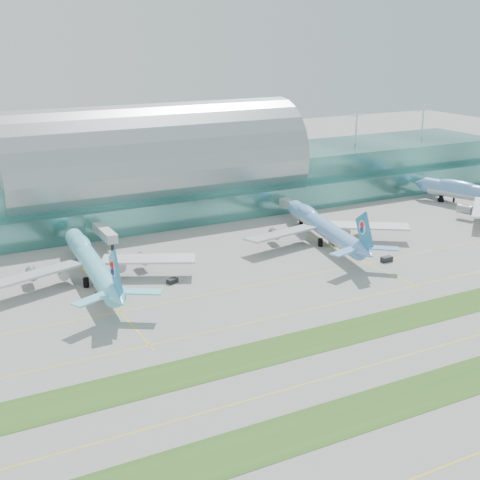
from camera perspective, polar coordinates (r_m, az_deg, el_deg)
ground at (r=163.55m, az=9.14°, el=-8.16°), size 700.00×700.00×0.00m
terminal at (r=267.49m, az=-7.44°, el=5.28°), size 340.00×69.10×36.00m
grass_strip_near at (r=144.92m, az=15.91°, el=-12.21°), size 420.00×12.00×0.08m
grass_strip_far at (r=164.96m, az=8.73°, el=-7.89°), size 420.00×12.00×0.08m
taxiline_b at (r=153.89m, az=12.30°, el=-10.08°), size 420.00×0.35×0.01m
taxiline_c at (r=176.82m, az=5.65°, el=-5.98°), size 420.00×0.35×0.01m
taxiline_d at (r=194.08m, az=2.08°, el=-3.71°), size 420.00×0.35×0.01m
airliner_b at (r=198.40m, az=-12.54°, el=-1.85°), size 60.92×69.33×19.07m
airliner_c at (r=231.10m, az=7.16°, el=1.18°), size 58.93×67.77×18.78m
gse_c at (r=187.14m, az=-11.62°, el=-4.65°), size 4.10×2.42×1.58m
gse_d at (r=194.97m, az=-5.80°, el=-3.48°), size 3.64×2.81×1.37m
gse_e at (r=226.76m, az=10.72°, el=-0.65°), size 3.60×2.72×1.50m
gse_f at (r=216.66m, az=12.41°, el=-1.60°), size 3.76×2.00×1.65m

